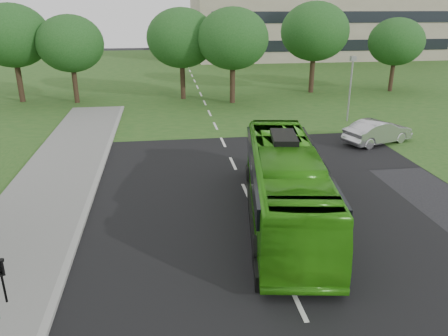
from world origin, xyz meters
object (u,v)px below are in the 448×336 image
Objects in this scene: sedan at (378,132)px; tree_park_e at (396,42)px; tree_park_d at (315,32)px; tree_park_f at (12,36)px; bus at (285,184)px; tree_park_a at (70,44)px; tree_park_b at (181,38)px; tree_park_c at (233,39)px; camera_pole at (351,80)px.

tree_park_e is at bearing -50.14° from sedan.
tree_park_f is (-27.24, -0.73, -0.08)m from tree_park_d.
tree_park_e is (8.13, -0.55, -0.98)m from tree_park_d.
tree_park_f is (-35.36, -0.19, 0.90)m from tree_park_e.
tree_park_e reaches higher than bus.
sedan is at bearing -119.94° from tree_park_e.
tree_park_f is at bearing -179.70° from tree_park_e.
tree_park_f is (-4.95, 1.09, 0.63)m from tree_park_a.
tree_park_b is 20.95m from tree_park_e.
tree_park_c reaches higher than tree_park_e.
tree_park_c is at bearing -9.16° from tree_park_f.
tree_park_b is 4.87m from tree_park_c.
tree_park_a is 1.57× the size of camera_pole.
tree_park_c is 0.94× the size of tree_park_d.
tree_park_f reaches higher than sedan.
tree_park_d is 8.21m from tree_park_e.
bus is at bearing -131.53° from camera_pole.
tree_park_e is 1.49× the size of camera_pole.
sedan is (-9.50, -16.50, -4.08)m from tree_park_e.
camera_pole is at bearing -22.22° from tree_park_f.
camera_pole is at bearing -94.98° from tree_park_d.
tree_park_a is at bearing 125.57° from bus.
bus is at bearing -93.71° from tree_park_c.
tree_park_d reaches higher than tree_park_f.
tree_park_a is at bearing -175.32° from tree_park_d.
bus is 12.71m from sedan.
tree_park_b is (9.50, 0.44, 0.33)m from tree_park_a.
sedan is at bearing -61.72° from tree_park_c.
camera_pole reaches higher than bus.
tree_park_e is 19.47m from sedan.
tree_park_a is 27.67m from bus.
tree_park_b is 14.46m from tree_park_f.
tree_park_b is at bearing 2.65° from tree_park_a.
bus is (-10.00, -26.36, -4.28)m from tree_park_d.
tree_park_c is at bearing -7.96° from tree_park_a.
tree_park_d is 1.87× the size of sedan.
tree_park_a is 1.06× the size of tree_park_e.
tree_park_b is at bearing -173.82° from tree_park_d.
tree_park_b reaches higher than bus.
tree_park_c is at bearing -156.27° from tree_park_d.
tree_park_c is (13.76, -1.92, 0.40)m from tree_park_a.
tree_park_c is 1.77× the size of sedan.
tree_park_b is at bearing 15.89° from sedan.
tree_park_d is 28.52m from bus.
tree_park_f reaches higher than tree_park_e.
tree_park_c is (4.26, -2.37, 0.07)m from tree_park_b.
tree_park_f is (-18.71, 3.02, 0.23)m from tree_park_c.
tree_park_c is 0.74× the size of bus.
tree_park_f is (-14.44, 0.65, 0.30)m from tree_park_b.
tree_park_b is 0.73× the size of bus.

